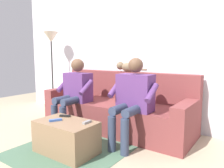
% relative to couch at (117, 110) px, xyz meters
% --- Properties ---
extents(ground_plane, '(8.00, 8.00, 0.00)m').
position_rel_couch_xyz_m(ground_plane, '(0.00, 0.74, -0.30)').
color(ground_plane, tan).
extents(back_wall, '(5.40, 0.06, 2.71)m').
position_rel_couch_xyz_m(back_wall, '(0.00, -0.47, 1.06)').
color(back_wall, silver).
rests_on(back_wall, ground).
extents(couch, '(2.37, 0.83, 0.88)m').
position_rel_couch_xyz_m(couch, '(0.00, 0.00, 0.00)').
color(couch, brown).
rests_on(couch, ground).
extents(coffee_table, '(0.71, 0.44, 0.38)m').
position_rel_couch_xyz_m(coffee_table, '(0.00, 1.08, -0.11)').
color(coffee_table, '#8C6B4C').
rests_on(coffee_table, ground).
extents(person_left_seated, '(0.61, 0.57, 1.12)m').
position_rel_couch_xyz_m(person_left_seated, '(-0.51, 0.41, 0.33)').
color(person_left_seated, '#5B3370').
rests_on(person_left_seated, ground).
extents(person_right_seated, '(0.56, 0.58, 1.10)m').
position_rel_couch_xyz_m(person_right_seated, '(0.51, 0.42, 0.32)').
color(person_right_seated, '#5B3370').
rests_on(person_right_seated, ground).
extents(cat_on_backrest, '(0.55, 0.15, 0.17)m').
position_rel_couch_xyz_m(cat_on_backrest, '(-0.01, -0.28, 0.67)').
color(cat_on_backrest, '#756047').
rests_on(cat_on_backrest, couch).
extents(remote_blue, '(0.11, 0.15, 0.02)m').
position_rel_couch_xyz_m(remote_blue, '(0.11, 1.14, 0.10)').
color(remote_blue, '#3860B7').
rests_on(remote_blue, coffee_table).
extents(remote_black, '(0.14, 0.09, 0.02)m').
position_rel_couch_xyz_m(remote_black, '(0.15, 0.96, 0.10)').
color(remote_black, black).
rests_on(remote_black, coffee_table).
extents(remote_gray, '(0.04, 0.12, 0.02)m').
position_rel_couch_xyz_m(remote_gray, '(-0.25, 0.99, 0.10)').
color(remote_gray, gray).
rests_on(remote_gray, coffee_table).
extents(floor_rug, '(1.26, 1.37, 0.01)m').
position_rel_couch_xyz_m(floor_rug, '(0.00, 0.96, -0.29)').
color(floor_rug, '#4C7056').
rests_on(floor_rug, ground).
extents(floor_lamp, '(0.28, 0.28, 1.61)m').
position_rel_couch_xyz_m(floor_lamp, '(1.61, -0.07, 1.07)').
color(floor_lamp, '#2D2D2D').
rests_on(floor_lamp, ground).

